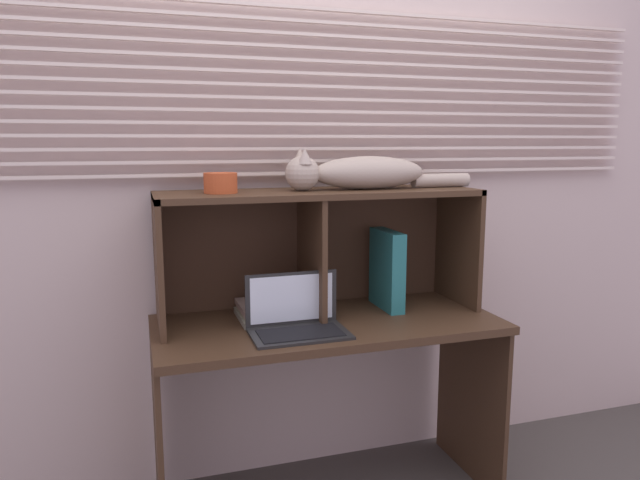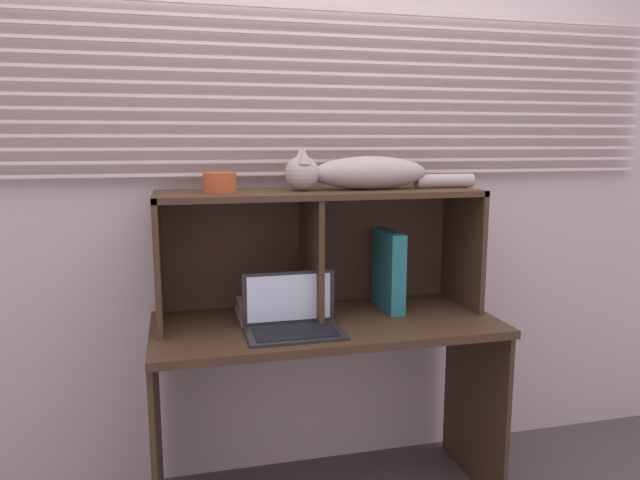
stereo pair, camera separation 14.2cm
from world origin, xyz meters
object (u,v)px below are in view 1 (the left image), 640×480
at_px(book_stack, 263,311).
at_px(cat, 360,173).
at_px(laptop, 297,320).
at_px(binder_upright, 387,269).
at_px(small_basket, 221,183).

bearing_deg(book_stack, cat, -0.36).
relative_size(laptop, binder_upright, 1.08).
distance_m(cat, laptop, 0.61).
bearing_deg(small_basket, cat, 0.00).
bearing_deg(binder_upright, cat, 180.00).
xyz_separation_m(laptop, small_basket, (-0.22, 0.19, 0.47)).
distance_m(book_stack, small_basket, 0.50).
distance_m(laptop, binder_upright, 0.47).
bearing_deg(cat, binder_upright, 0.00).
xyz_separation_m(cat, book_stack, (-0.38, 0.00, -0.51)).
bearing_deg(laptop, book_stack, 112.58).
height_order(cat, small_basket, cat).
xyz_separation_m(cat, binder_upright, (0.12, 0.00, -0.38)).
bearing_deg(binder_upright, small_basket, 180.00).
xyz_separation_m(laptop, book_stack, (-0.08, 0.19, -0.01)).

